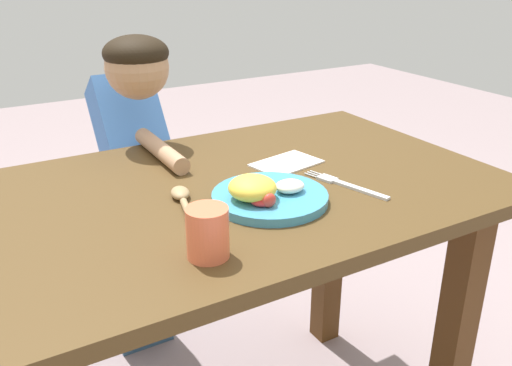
{
  "coord_description": "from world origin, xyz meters",
  "views": [
    {
      "loc": [
        -0.43,
        -0.95,
        1.21
      ],
      "look_at": [
        0.09,
        -0.05,
        0.77
      ],
      "focal_mm": 38.39,
      "sensor_mm": 36.0,
      "label": 1
    }
  ],
  "objects_px": {
    "plate": "(266,194)",
    "person": "(135,193)",
    "fork": "(346,185)",
    "spoon": "(185,204)",
    "drinking_cup": "(208,233)"
  },
  "relations": [
    {
      "from": "plate",
      "to": "person",
      "type": "distance_m",
      "value": 0.64
    },
    {
      "from": "fork",
      "to": "person",
      "type": "relative_size",
      "value": 0.2
    },
    {
      "from": "plate",
      "to": "spoon",
      "type": "distance_m",
      "value": 0.16
    },
    {
      "from": "plate",
      "to": "fork",
      "type": "xyz_separation_m",
      "value": [
        0.19,
        -0.01,
        -0.02
      ]
    },
    {
      "from": "spoon",
      "to": "fork",
      "type": "bearing_deg",
      "value": -87.55
    },
    {
      "from": "fork",
      "to": "spoon",
      "type": "relative_size",
      "value": 0.89
    },
    {
      "from": "drinking_cup",
      "to": "spoon",
      "type": "bearing_deg",
      "value": 78.2
    },
    {
      "from": "plate",
      "to": "drinking_cup",
      "type": "xyz_separation_m",
      "value": [
        -0.19,
        -0.13,
        0.02
      ]
    },
    {
      "from": "fork",
      "to": "person",
      "type": "xyz_separation_m",
      "value": [
        -0.28,
        0.61,
        -0.19
      ]
    },
    {
      "from": "fork",
      "to": "drinking_cup",
      "type": "relative_size",
      "value": 2.4
    },
    {
      "from": "drinking_cup",
      "to": "fork",
      "type": "bearing_deg",
      "value": 17.32
    },
    {
      "from": "fork",
      "to": "drinking_cup",
      "type": "height_order",
      "value": "drinking_cup"
    },
    {
      "from": "spoon",
      "to": "person",
      "type": "bearing_deg",
      "value": 7.1
    },
    {
      "from": "spoon",
      "to": "plate",
      "type": "bearing_deg",
      "value": -97.24
    },
    {
      "from": "drinking_cup",
      "to": "person",
      "type": "xyz_separation_m",
      "value": [
        0.1,
        0.72,
        -0.23
      ]
    }
  ]
}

